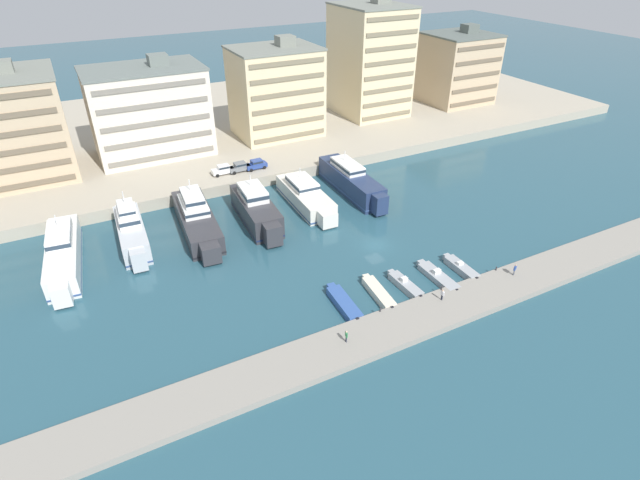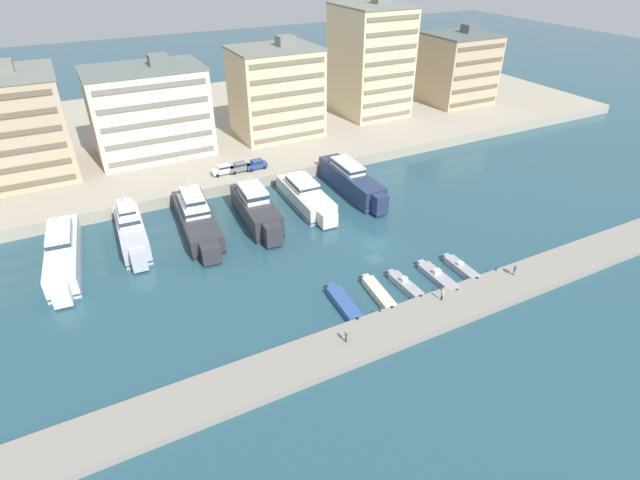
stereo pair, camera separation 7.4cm
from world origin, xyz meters
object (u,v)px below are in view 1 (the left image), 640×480
at_px(car_white_far_left, 223,169).
at_px(car_grey_left, 240,167).
at_px(pedestrian_mid_deck, 442,294).
at_px(yacht_charcoal_center_left, 256,209).
at_px(yacht_silver_left, 131,231).
at_px(motorboat_grey_center, 461,268).
at_px(car_blue_mid_left, 256,164).
at_px(yacht_navy_center_right, 351,181).
at_px(pedestrian_near_edge, 515,269).
at_px(yacht_charcoal_mid_left, 197,219).
at_px(yacht_ivory_center, 306,196).
at_px(pedestrian_far_side, 346,335).
at_px(motorboat_blue_far_left, 344,303).
at_px(motorboat_cream_left, 378,293).
at_px(motorboat_grey_center_left, 438,277).
at_px(yacht_white_far_left, 63,253).
at_px(motorboat_grey_mid_left, 405,285).

bearing_deg(car_white_far_left, car_grey_left, -4.75).
relative_size(car_white_far_left, pedestrian_mid_deck, 2.59).
bearing_deg(yacht_charcoal_center_left, yacht_silver_left, 173.31).
relative_size(motorboat_grey_center, car_blue_mid_left, 1.64).
height_order(yacht_navy_center_right, pedestrian_near_edge, yacht_navy_center_right).
xyz_separation_m(motorboat_grey_center, pedestrian_near_edge, (4.88, -4.98, 1.35)).
xyz_separation_m(yacht_charcoal_mid_left, car_white_far_left, (9.17, 14.49, 0.92)).
xyz_separation_m(yacht_silver_left, yacht_ivory_center, (29.04, -0.47, -0.62)).
height_order(yacht_silver_left, pedestrian_mid_deck, yacht_silver_left).
bearing_deg(pedestrian_far_side, yacht_charcoal_center_left, 87.06).
bearing_deg(car_white_far_left, pedestrian_near_edge, -61.97).
height_order(motorboat_blue_far_left, motorboat_cream_left, motorboat_blue_far_left).
height_order(yacht_charcoal_mid_left, pedestrian_mid_deck, yacht_charcoal_mid_left).
bearing_deg(yacht_charcoal_center_left, motorboat_grey_center_left, -58.63).
bearing_deg(pedestrian_far_side, car_white_far_left, 88.28).
bearing_deg(yacht_white_far_left, motorboat_grey_mid_left, -33.90).
bearing_deg(motorboat_cream_left, motorboat_grey_center_left, -4.53).
xyz_separation_m(yacht_charcoal_mid_left, motorboat_grey_mid_left, (20.33, -27.75, -1.62)).
relative_size(car_grey_left, car_blue_mid_left, 1.00).
bearing_deg(pedestrian_near_edge, yacht_silver_left, 142.91).
bearing_deg(car_grey_left, yacht_navy_center_right, -39.83).
distance_m(yacht_charcoal_mid_left, pedestrian_mid_deck, 39.70).
bearing_deg(yacht_charcoal_center_left, yacht_ivory_center, 10.30).
relative_size(yacht_navy_center_right, motorboat_grey_center, 3.07).
bearing_deg(car_blue_mid_left, motorboat_grey_mid_left, -83.45).
bearing_deg(motorboat_cream_left, yacht_charcoal_mid_left, 120.53).
xyz_separation_m(yacht_white_far_left, yacht_navy_center_right, (48.16, 1.57, 0.16)).
relative_size(yacht_ivory_center, car_blue_mid_left, 4.48).
bearing_deg(yacht_silver_left, motorboat_blue_far_left, -52.87).
height_order(yacht_charcoal_mid_left, motorboat_grey_center_left, yacht_charcoal_mid_left).
distance_m(car_blue_mid_left, pedestrian_far_side, 48.44).
bearing_deg(car_grey_left, yacht_silver_left, -148.10).
bearing_deg(yacht_white_far_left, car_white_far_left, 28.43).
distance_m(yacht_navy_center_right, car_blue_mid_left, 18.78).
height_order(yacht_navy_center_right, car_white_far_left, yacht_navy_center_right).
distance_m(yacht_charcoal_mid_left, yacht_ivory_center, 19.19).
bearing_deg(pedestrian_near_edge, car_grey_left, 115.12).
bearing_deg(yacht_charcoal_mid_left, motorboat_blue_far_left, -67.81).
bearing_deg(car_grey_left, pedestrian_near_edge, -64.88).
xyz_separation_m(yacht_charcoal_center_left, pedestrian_far_side, (-1.64, -32.02, -0.50)).
xyz_separation_m(car_white_far_left, car_grey_left, (3.14, -0.26, 0.00)).
height_order(yacht_charcoal_mid_left, yacht_navy_center_right, yacht_charcoal_mid_left).
xyz_separation_m(yacht_white_far_left, pedestrian_far_side, (27.17, -32.83, -0.24)).
relative_size(yacht_charcoal_mid_left, pedestrian_far_side, 13.16).
xyz_separation_m(motorboat_cream_left, pedestrian_far_side, (-8.52, -6.32, 1.32)).
height_order(motorboat_grey_center_left, pedestrian_far_side, pedestrian_far_side).
bearing_deg(yacht_white_far_left, car_blue_mid_left, 23.13).
xyz_separation_m(yacht_white_far_left, yacht_charcoal_center_left, (28.82, -0.81, 0.26)).
xyz_separation_m(motorboat_cream_left, pedestrian_near_edge, (18.27, -5.59, 1.36)).
height_order(motorboat_blue_far_left, car_blue_mid_left, car_blue_mid_left).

